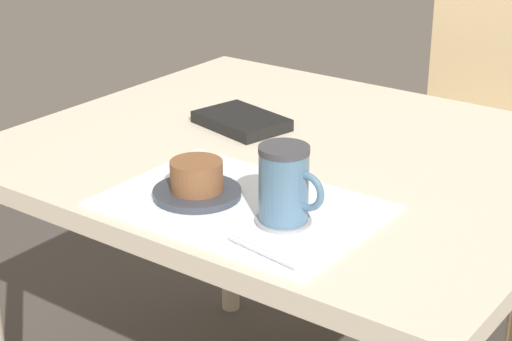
{
  "coord_description": "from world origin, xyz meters",
  "views": [
    {
      "loc": [
        0.84,
        -1.28,
        1.31
      ],
      "look_at": [
        0.08,
        -0.24,
        0.77
      ],
      "focal_mm": 60.0,
      "sensor_mm": 36.0,
      "label": 1
    }
  ],
  "objects_px": {
    "wooden_chair": "(483,156)",
    "pastry": "(195,175)",
    "pastry_plate": "(195,192)",
    "small_book": "(241,121)",
    "dining_table": "(295,185)",
    "coffee_mug": "(285,184)"
  },
  "relations": [
    {
      "from": "wooden_chair",
      "to": "small_book",
      "type": "distance_m",
      "value": 0.81
    },
    {
      "from": "wooden_chair",
      "to": "dining_table",
      "type": "bearing_deg",
      "value": 75.94
    },
    {
      "from": "dining_table",
      "to": "coffee_mug",
      "type": "bearing_deg",
      "value": -59.47
    },
    {
      "from": "pastry_plate",
      "to": "small_book",
      "type": "xyz_separation_m",
      "value": [
        -0.15,
        0.33,
        0.0
      ]
    },
    {
      "from": "wooden_chair",
      "to": "pastry_plate",
      "type": "bearing_deg",
      "value": 77.5
    },
    {
      "from": "wooden_chair",
      "to": "coffee_mug",
      "type": "bearing_deg",
      "value": 87.0
    },
    {
      "from": "pastry_plate",
      "to": "pastry",
      "type": "relative_size",
      "value": 1.69
    },
    {
      "from": "pastry_plate",
      "to": "coffee_mug",
      "type": "relative_size",
      "value": 1.22
    },
    {
      "from": "pastry_plate",
      "to": "pastry",
      "type": "bearing_deg",
      "value": 0.0
    },
    {
      "from": "wooden_chair",
      "to": "pastry",
      "type": "xyz_separation_m",
      "value": [
        -0.09,
        -1.06,
        0.28
      ]
    },
    {
      "from": "dining_table",
      "to": "coffee_mug",
      "type": "height_order",
      "value": "coffee_mug"
    },
    {
      "from": "pastry",
      "to": "coffee_mug",
      "type": "distance_m",
      "value": 0.18
    },
    {
      "from": "coffee_mug",
      "to": "small_book",
      "type": "distance_m",
      "value": 0.47
    },
    {
      "from": "pastry_plate",
      "to": "small_book",
      "type": "height_order",
      "value": "small_book"
    },
    {
      "from": "pastry",
      "to": "coffee_mug",
      "type": "xyz_separation_m",
      "value": [
        0.18,
        0.0,
        0.03
      ]
    },
    {
      "from": "pastry",
      "to": "coffee_mug",
      "type": "relative_size",
      "value": 0.73
    },
    {
      "from": "dining_table",
      "to": "coffee_mug",
      "type": "distance_m",
      "value": 0.37
    },
    {
      "from": "dining_table",
      "to": "wooden_chair",
      "type": "bearing_deg",
      "value": 83.61
    },
    {
      "from": "pastry_plate",
      "to": "pastry",
      "type": "xyz_separation_m",
      "value": [
        0.0,
        0.0,
        0.03
      ]
    },
    {
      "from": "dining_table",
      "to": "pastry",
      "type": "xyz_separation_m",
      "value": [
        -0.0,
        -0.3,
        0.12
      ]
    },
    {
      "from": "dining_table",
      "to": "wooden_chair",
      "type": "height_order",
      "value": "wooden_chair"
    },
    {
      "from": "dining_table",
      "to": "pastry_plate",
      "type": "xyz_separation_m",
      "value": [
        -0.0,
        -0.3,
        0.09
      ]
    }
  ]
}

